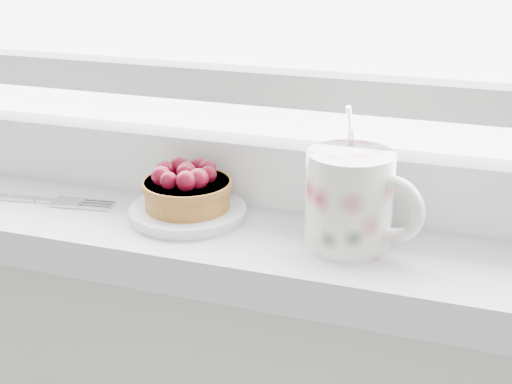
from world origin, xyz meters
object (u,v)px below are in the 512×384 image
at_px(floral_mug, 352,198).
at_px(fork, 22,198).
at_px(raspberry_tart, 187,188).
at_px(saucer, 188,212).

xyz_separation_m(floral_mug, fork, (-0.37, -0.00, -0.05)).
height_order(floral_mug, fork, floral_mug).
bearing_deg(raspberry_tart, saucer, 49.84).
relative_size(saucer, raspberry_tart, 1.32).
relative_size(raspberry_tart, fork, 0.44).
bearing_deg(raspberry_tart, floral_mug, -3.87).
bearing_deg(raspberry_tart, fork, -175.22).
xyz_separation_m(saucer, raspberry_tart, (-0.00, -0.00, 0.03)).
bearing_deg(fork, floral_mug, 0.68).
relative_size(saucer, fork, 0.58).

